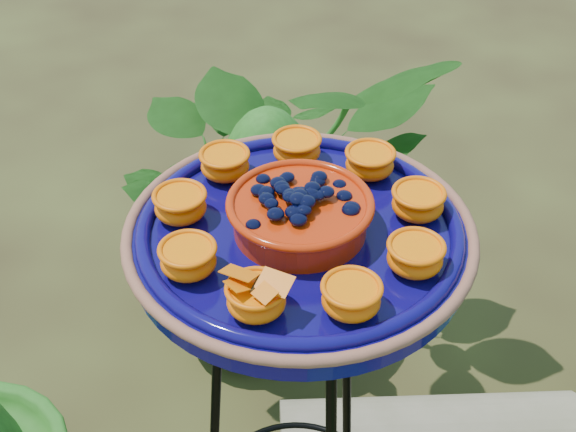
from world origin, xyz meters
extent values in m
torus|color=black|center=(-0.12, 0.01, 0.89)|extent=(0.33, 0.33, 0.02)
cylinder|color=black|center=(-0.07, 0.15, 0.45)|extent=(0.04, 0.09, 0.89)
cylinder|color=#0B0754|center=(-0.12, 0.01, 0.93)|extent=(0.58, 0.58, 0.04)
torus|color=#945943|center=(-0.12, 0.01, 0.94)|extent=(0.48, 0.48, 0.02)
torus|color=#0B0754|center=(-0.12, 0.01, 0.95)|extent=(0.44, 0.44, 0.02)
cylinder|color=#B62406|center=(-0.12, 0.01, 0.97)|extent=(0.23, 0.23, 0.04)
torus|color=#B62406|center=(-0.12, 0.01, 0.99)|extent=(0.20, 0.20, 0.01)
ellipsoid|color=black|center=(-0.12, 0.01, 1.00)|extent=(0.16, 0.16, 0.03)
ellipsoid|color=#E25A02|center=(0.05, -0.01, 0.96)|extent=(0.07, 0.07, 0.04)
cylinder|color=#FF9705|center=(0.05, -0.01, 0.98)|extent=(0.07, 0.07, 0.01)
ellipsoid|color=#E25A02|center=(0.02, 0.10, 0.96)|extent=(0.07, 0.07, 0.04)
cylinder|color=#FF9705|center=(0.02, 0.10, 0.98)|extent=(0.07, 0.07, 0.01)
ellipsoid|color=#E25A02|center=(-0.07, 0.16, 0.96)|extent=(0.07, 0.07, 0.04)
cylinder|color=#FF9705|center=(-0.07, 0.16, 0.98)|extent=(0.07, 0.07, 0.01)
ellipsoid|color=#E25A02|center=(-0.18, 0.16, 0.96)|extent=(0.07, 0.07, 0.04)
cylinder|color=#FF9705|center=(-0.18, 0.16, 0.98)|extent=(0.07, 0.07, 0.01)
ellipsoid|color=#E25A02|center=(-0.26, 0.09, 0.96)|extent=(0.07, 0.07, 0.04)
cylinder|color=#FF9705|center=(-0.26, 0.09, 0.98)|extent=(0.07, 0.07, 0.01)
ellipsoid|color=#E25A02|center=(-0.28, -0.03, 0.96)|extent=(0.07, 0.07, 0.04)
cylinder|color=#FF9705|center=(-0.28, -0.03, 0.98)|extent=(0.07, 0.07, 0.01)
ellipsoid|color=#E25A02|center=(-0.22, -0.12, 0.96)|extent=(0.07, 0.07, 0.04)
cylinder|color=#FF9705|center=(-0.22, -0.12, 0.98)|extent=(0.07, 0.07, 0.01)
ellipsoid|color=#E25A02|center=(-0.11, -0.15, 0.96)|extent=(0.07, 0.07, 0.04)
cylinder|color=#FF9705|center=(-0.11, -0.15, 0.98)|extent=(0.07, 0.07, 0.01)
ellipsoid|color=#E25A02|center=(-0.01, -0.11, 0.96)|extent=(0.07, 0.07, 0.04)
cylinder|color=#FF9705|center=(-0.01, -0.11, 0.98)|extent=(0.07, 0.07, 0.01)
cylinder|color=black|center=(-0.11, -0.15, 0.99)|extent=(0.01, 0.03, 0.00)
cube|color=orange|center=(-0.13, -0.15, 1.00)|extent=(0.04, 0.03, 0.01)
cube|color=orange|center=(-0.09, -0.15, 1.00)|extent=(0.04, 0.03, 0.01)
imported|color=#1F5115|center=(-0.45, 0.71, 0.43)|extent=(1.02, 1.03, 0.87)
camera|label=1|loc=(0.17, -0.78, 1.63)|focal=50.00mm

